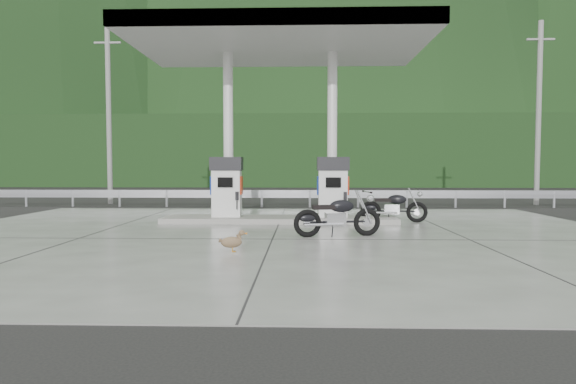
{
  "coord_description": "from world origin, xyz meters",
  "views": [
    {
      "loc": [
        0.69,
        -11.94,
        1.68
      ],
      "look_at": [
        0.3,
        1.0,
        1.0
      ],
      "focal_mm": 30.0,
      "sensor_mm": 36.0,
      "label": 1
    }
  ],
  "objects_px": {
    "motorcycle_left": "(337,217)",
    "gas_pump_left": "(227,187)",
    "duck": "(231,242)",
    "motorcycle_right": "(394,207)",
    "gas_pump_right": "(333,187)"
  },
  "relations": [
    {
      "from": "motorcycle_left",
      "to": "motorcycle_right",
      "type": "distance_m",
      "value": 3.66
    },
    {
      "from": "duck",
      "to": "gas_pump_left",
      "type": "bearing_deg",
      "value": 89.8
    },
    {
      "from": "motorcycle_left",
      "to": "gas_pump_left",
      "type": "bearing_deg",
      "value": 125.16
    },
    {
      "from": "gas_pump_left",
      "to": "gas_pump_right",
      "type": "relative_size",
      "value": 1.0
    },
    {
      "from": "motorcycle_left",
      "to": "duck",
      "type": "height_order",
      "value": "motorcycle_left"
    },
    {
      "from": "motorcycle_right",
      "to": "duck",
      "type": "height_order",
      "value": "motorcycle_right"
    },
    {
      "from": "gas_pump_right",
      "to": "motorcycle_right",
      "type": "distance_m",
      "value": 1.95
    },
    {
      "from": "gas_pump_right",
      "to": "motorcycle_left",
      "type": "bearing_deg",
      "value": -91.39
    },
    {
      "from": "duck",
      "to": "gas_pump_right",
      "type": "bearing_deg",
      "value": 55.86
    },
    {
      "from": "gas_pump_right",
      "to": "motorcycle_left",
      "type": "relative_size",
      "value": 0.91
    },
    {
      "from": "gas_pump_right",
      "to": "motorcycle_right",
      "type": "xyz_separation_m",
      "value": [
        1.85,
        0.13,
        -0.61
      ]
    },
    {
      "from": "gas_pump_left",
      "to": "gas_pump_right",
      "type": "height_order",
      "value": "same"
    },
    {
      "from": "motorcycle_right",
      "to": "duck",
      "type": "relative_size",
      "value": 3.69
    },
    {
      "from": "gas_pump_left",
      "to": "duck",
      "type": "relative_size",
      "value": 3.57
    },
    {
      "from": "gas_pump_right",
      "to": "duck",
      "type": "relative_size",
      "value": 3.57
    }
  ]
}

